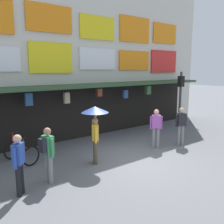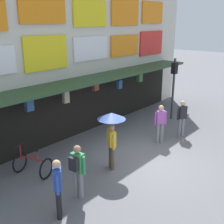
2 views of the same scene
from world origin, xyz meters
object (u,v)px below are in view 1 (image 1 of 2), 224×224
Objects in this scene: traffic_light_far at (180,92)px; pedestrian_in_black at (47,151)px; pedestrian_with_umbrella at (95,119)px; bicycle_parked at (21,152)px; pedestrian_in_yellow at (181,124)px; pedestrian_in_red at (19,161)px; pedestrian_in_purple at (156,126)px.

traffic_light_far is 1.90× the size of pedestrian_in_black.
bicycle_parked is at bearing 139.74° from pedestrian_with_umbrella.
pedestrian_in_red is (-7.10, -0.12, 0.00)m from pedestrian_in_yellow.
traffic_light_far reaches higher than pedestrian_in_red.
pedestrian_in_yellow is at bearing -141.15° from traffic_light_far.
traffic_light_far reaches higher than pedestrian_in_yellow.
traffic_light_far is 3.56m from pedestrian_in_purple.
pedestrian_with_umbrella is (-3.02, 0.13, 0.69)m from pedestrian_in_purple.
pedestrian_in_black is (-4.98, -0.25, 0.04)m from pedestrian_in_purple.
traffic_light_far is 1.90× the size of pedestrian_in_purple.
traffic_light_far is 9.25m from pedestrian_in_red.
pedestrian_in_yellow is at bearing -1.05° from pedestrian_in_black.
pedestrian_in_red is at bearing -169.52° from traffic_light_far.
pedestrian_in_red is at bearing -175.21° from pedestrian_in_purple.
pedestrian_in_yellow is 6.20m from pedestrian_in_black.
pedestrian_in_yellow and pedestrian_in_black have the same top height.
pedestrian_in_yellow is 1.00× the size of pedestrian_in_purple.
pedestrian_in_purple is at bearing 4.79° from pedestrian_in_red.
pedestrian_in_black is at bearing -168.93° from pedestrian_with_umbrella.
pedestrian_with_umbrella reaches higher than bicycle_parked.
pedestrian_in_purple and pedestrian_in_black have the same top height.
pedestrian_in_purple is 1.00× the size of pedestrian_in_red.
pedestrian_with_umbrella is (2.86, 0.62, 0.69)m from pedestrian_in_red.
pedestrian_with_umbrella reaches higher than pedestrian_in_red.
pedestrian_in_red and pedestrian_in_black have the same top height.
pedestrian_with_umbrella is at bearing 11.07° from pedestrian_in_black.
bicycle_parked is 2.55m from pedestrian_in_red.
traffic_light_far is at bearing 10.00° from pedestrian_in_black.
bicycle_parked is 0.63× the size of pedestrian_with_umbrella.
bicycle_parked is at bearing 71.11° from pedestrian_in_red.
pedestrian_in_purple is at bearing -20.19° from bicycle_parked.
bicycle_parked is 0.78× the size of pedestrian_in_red.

